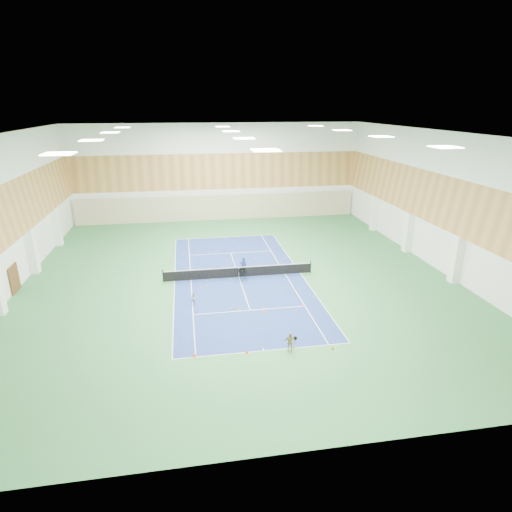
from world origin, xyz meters
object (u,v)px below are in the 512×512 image
Objects in this scene: coach at (243,266)px; tennis_net at (239,271)px; ball_cart at (243,275)px; child_court at (194,298)px; child_apron at (290,342)px.

tennis_net is at bearing 43.32° from coach.
ball_cart is (0.22, -0.73, -0.06)m from tennis_net.
child_court is at bearing -144.47° from ball_cart.
child_court is 5.78m from ball_cart.
coach is at bearing 71.38° from ball_cart.
coach is at bearing 105.48° from child_apron.
tennis_net reaches higher than ball_cart.
child_apron is (1.53, -12.16, 0.08)m from tennis_net.
child_apron is at bearing 86.27° from coach.
coach is at bearing 26.63° from child_court.
child_apron is at bearing -91.49° from ball_cart.
coach is 1.62× the size of ball_cart.
coach is at bearing 51.77° from tennis_net.
child_apron is at bearing -77.05° from child_court.
child_court is at bearing -130.09° from tennis_net.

